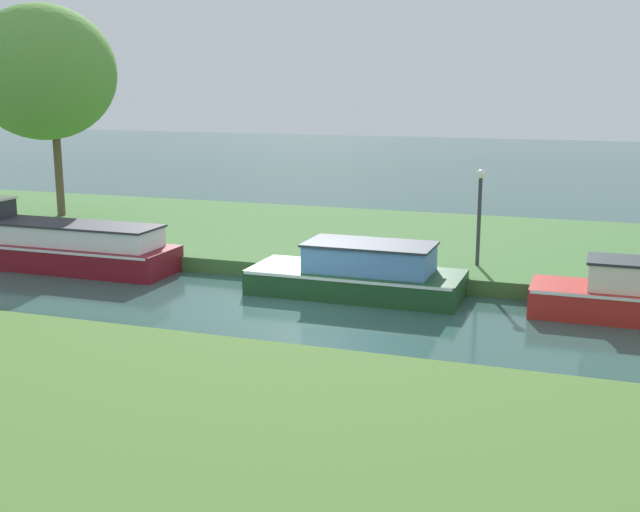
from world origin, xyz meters
name	(u,v)px	position (x,y,z in m)	size (l,w,h in m)	color
ground_plane	(296,303)	(0.00, 0.00, 0.00)	(120.00, 120.00, 0.00)	#2F524C
riverbank_far	(376,241)	(0.00, 7.00, 0.20)	(72.00, 10.00, 0.40)	#457238
riverbank_near	(53,459)	(0.00, -9.00, 0.20)	(72.00, 10.00, 0.40)	#4D7431
forest_barge	(360,274)	(1.22, 1.20, 0.53)	(5.22, 2.02, 1.32)	#1D4523
maroon_narrowboat	(45,245)	(-8.07, 1.20, 0.62)	(7.93, 1.87, 1.87)	maroon
willow_tree_left	(42,73)	(-11.81, 6.35, 5.46)	(5.30, 4.46, 7.38)	brown
lamp_post	(480,204)	(3.70, 3.69, 2.02)	(0.24, 0.24, 2.53)	#333338
mooring_post_near	(408,259)	(2.14, 2.33, 0.73)	(0.12, 0.12, 0.65)	#434225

